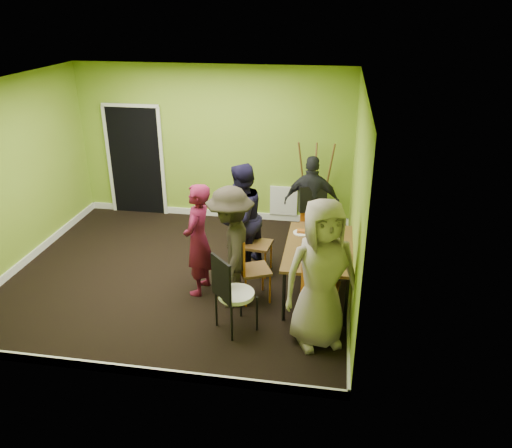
{
  "coord_description": "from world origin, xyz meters",
  "views": [
    {
      "loc": [
        2.18,
        -6.29,
        3.78
      ],
      "look_at": [
        1.15,
        0.0,
        0.91
      ],
      "focal_mm": 35.0,
      "sensor_mm": 36.0,
      "label": 1
    }
  ],
  "objects_px": {
    "thermos": "(312,239)",
    "person_left_near": "(231,248)",
    "dining_table": "(319,250)",
    "chair_front_end": "(320,285)",
    "person_back_end": "(312,202)",
    "person_standing": "(198,240)",
    "easel": "(315,186)",
    "chair_back_end": "(313,206)",
    "person_left_far": "(241,218)",
    "person_front_end": "(321,275)",
    "orange_bottle": "(317,239)",
    "chair_bentwood": "(231,290)",
    "chair_left_near": "(249,265)",
    "blue_bottle": "(340,249)",
    "chair_left_far": "(252,238)"
  },
  "relations": [
    {
      "from": "chair_left_far",
      "to": "easel",
      "type": "distance_m",
      "value": 1.95
    },
    {
      "from": "blue_bottle",
      "to": "person_standing",
      "type": "relative_size",
      "value": 0.14
    },
    {
      "from": "chair_bentwood",
      "to": "chair_front_end",
      "type": "bearing_deg",
      "value": 59.79
    },
    {
      "from": "blue_bottle",
      "to": "person_back_end",
      "type": "relative_size",
      "value": 0.14
    },
    {
      "from": "person_left_far",
      "to": "person_front_end",
      "type": "distance_m",
      "value": 2.07
    },
    {
      "from": "chair_front_end",
      "to": "person_front_end",
      "type": "xyz_separation_m",
      "value": [
        0.01,
        -0.29,
        0.32
      ]
    },
    {
      "from": "dining_table",
      "to": "person_left_near",
      "type": "bearing_deg",
      "value": -161.12
    },
    {
      "from": "chair_left_near",
      "to": "chair_front_end",
      "type": "height_order",
      "value": "chair_front_end"
    },
    {
      "from": "orange_bottle",
      "to": "person_left_far",
      "type": "distance_m",
      "value": 1.24
    },
    {
      "from": "easel",
      "to": "blue_bottle",
      "type": "bearing_deg",
      "value": -79.58
    },
    {
      "from": "easel",
      "to": "person_back_end",
      "type": "height_order",
      "value": "easel"
    },
    {
      "from": "chair_left_near",
      "to": "person_left_near",
      "type": "relative_size",
      "value": 0.58
    },
    {
      "from": "chair_bentwood",
      "to": "orange_bottle",
      "type": "relative_size",
      "value": 12.3
    },
    {
      "from": "chair_left_far",
      "to": "person_standing",
      "type": "xyz_separation_m",
      "value": [
        -0.62,
        -0.68,
        0.25
      ]
    },
    {
      "from": "chair_front_end",
      "to": "chair_bentwood",
      "type": "distance_m",
      "value": 1.09
    },
    {
      "from": "chair_left_far",
      "to": "person_front_end",
      "type": "relative_size",
      "value": 0.54
    },
    {
      "from": "chair_back_end",
      "to": "dining_table",
      "type": "bearing_deg",
      "value": 78.79
    },
    {
      "from": "person_front_end",
      "to": "chair_left_near",
      "type": "bearing_deg",
      "value": 119.46
    },
    {
      "from": "chair_left_far",
      "to": "person_standing",
      "type": "bearing_deg",
      "value": -35.97
    },
    {
      "from": "orange_bottle",
      "to": "person_back_end",
      "type": "height_order",
      "value": "person_back_end"
    },
    {
      "from": "easel",
      "to": "chair_back_end",
      "type": "bearing_deg",
      "value": -88.5
    },
    {
      "from": "dining_table",
      "to": "chair_left_far",
      "type": "bearing_deg",
      "value": 153.11
    },
    {
      "from": "chair_front_end",
      "to": "person_standing",
      "type": "xyz_separation_m",
      "value": [
        -1.68,
        0.58,
        0.2
      ]
    },
    {
      "from": "thermos",
      "to": "person_standing",
      "type": "relative_size",
      "value": 0.15
    },
    {
      "from": "thermos",
      "to": "person_left_near",
      "type": "relative_size",
      "value": 0.14
    },
    {
      "from": "person_left_near",
      "to": "person_back_end",
      "type": "xyz_separation_m",
      "value": [
        0.94,
        1.92,
        -0.06
      ]
    },
    {
      "from": "chair_bentwood",
      "to": "easel",
      "type": "xyz_separation_m",
      "value": [
        0.82,
        3.27,
        0.21
      ]
    },
    {
      "from": "chair_left_far",
      "to": "chair_left_near",
      "type": "bearing_deg",
      "value": 13.54
    },
    {
      "from": "orange_bottle",
      "to": "person_left_near",
      "type": "distance_m",
      "value": 1.22
    },
    {
      "from": "person_left_near",
      "to": "person_front_end",
      "type": "xyz_separation_m",
      "value": [
        1.2,
        -0.66,
        0.09
      ]
    },
    {
      "from": "dining_table",
      "to": "blue_bottle",
      "type": "distance_m",
      "value": 0.4
    },
    {
      "from": "chair_front_end",
      "to": "person_back_end",
      "type": "xyz_separation_m",
      "value": [
        -0.24,
        2.29,
        0.18
      ]
    },
    {
      "from": "orange_bottle",
      "to": "chair_back_end",
      "type": "bearing_deg",
      "value": 95.94
    },
    {
      "from": "person_left_far",
      "to": "chair_left_far",
      "type": "bearing_deg",
      "value": 84.77
    },
    {
      "from": "orange_bottle",
      "to": "person_left_near",
      "type": "relative_size",
      "value": 0.05
    },
    {
      "from": "easel",
      "to": "person_front_end",
      "type": "relative_size",
      "value": 0.87
    },
    {
      "from": "orange_bottle",
      "to": "person_standing",
      "type": "bearing_deg",
      "value": -168.82
    },
    {
      "from": "chair_left_near",
      "to": "orange_bottle",
      "type": "height_order",
      "value": "chair_left_near"
    },
    {
      "from": "person_standing",
      "to": "person_left_near",
      "type": "distance_m",
      "value": 0.55
    },
    {
      "from": "chair_bentwood",
      "to": "orange_bottle",
      "type": "bearing_deg",
      "value": 96.14
    },
    {
      "from": "person_front_end",
      "to": "orange_bottle",
      "type": "bearing_deg",
      "value": 72.28
    },
    {
      "from": "person_standing",
      "to": "easel",
      "type": "bearing_deg",
      "value": 155.62
    },
    {
      "from": "person_standing",
      "to": "chair_front_end",
      "type": "bearing_deg",
      "value": 77.21
    },
    {
      "from": "chair_bentwood",
      "to": "person_left_far",
      "type": "height_order",
      "value": "person_left_far"
    },
    {
      "from": "chair_front_end",
      "to": "person_standing",
      "type": "height_order",
      "value": "person_standing"
    },
    {
      "from": "chair_front_end",
      "to": "dining_table",
      "type": "bearing_deg",
      "value": 101.68
    },
    {
      "from": "person_standing",
      "to": "person_left_near",
      "type": "xyz_separation_m",
      "value": [
        0.5,
        -0.22,
        0.03
      ]
    },
    {
      "from": "chair_back_end",
      "to": "person_standing",
      "type": "xyz_separation_m",
      "value": [
        -1.47,
        -1.58,
        0.04
      ]
    },
    {
      "from": "chair_left_far",
      "to": "thermos",
      "type": "bearing_deg",
      "value": 66.52
    },
    {
      "from": "chair_bentwood",
      "to": "person_left_near",
      "type": "xyz_separation_m",
      "value": [
        -0.13,
        0.62,
        0.26
      ]
    }
  ]
}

